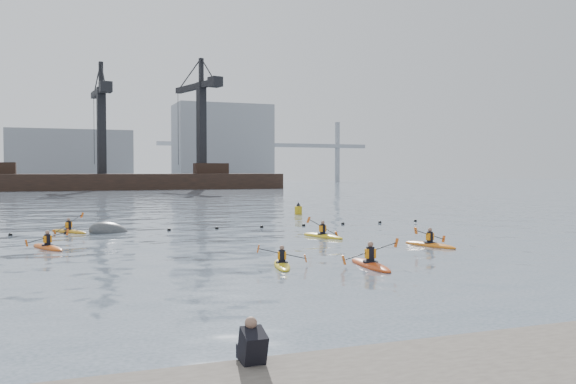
% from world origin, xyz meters
% --- Properties ---
extents(ground, '(400.00, 400.00, 0.00)m').
position_xyz_m(ground, '(0.00, 0.00, 0.00)').
color(ground, '#3A4954').
rests_on(ground, ground).
extents(float_line, '(33.24, 0.73, 0.24)m').
position_xyz_m(float_line, '(-0.50, 22.53, 0.03)').
color(float_line, black).
rests_on(float_line, ground).
extents(barge_pier, '(72.00, 19.30, 29.50)m').
position_xyz_m(barge_pier, '(-0.22, 110.00, 1.89)').
color(barge_pier, black).
rests_on(barge_pier, ground).
extents(skyline, '(141.00, 28.00, 22.00)m').
position_xyz_m(skyline, '(2.23, 150.27, 9.25)').
color(skyline, gray).
rests_on(skyline, ground).
extents(kayaker_0, '(2.35, 3.49, 1.20)m').
position_xyz_m(kayaker_0, '(2.82, 5.41, 0.11)').
color(kayaker_0, '#C33E12').
rests_on(kayaker_0, ground).
extents(kayaker_1, '(1.92, 2.94, 0.96)m').
position_xyz_m(kayaker_1, '(-0.36, 6.69, 0.09)').
color(kayaker_1, gold).
rests_on(kayaker_1, ground).
extents(kayaker_2, '(1.97, 3.08, 1.00)m').
position_xyz_m(kayaker_2, '(-8.93, 15.73, 0.09)').
color(kayaker_2, '#D25113').
rests_on(kayaker_2, ground).
extents(kayaker_3, '(2.21, 3.30, 1.30)m').
position_xyz_m(kayaker_3, '(5.40, 15.66, 0.10)').
color(kayaker_3, yellow).
rests_on(kayaker_3, ground).
extents(kayaker_4, '(2.14, 3.26, 1.11)m').
position_xyz_m(kayaker_4, '(8.66, 10.04, 0.10)').
color(kayaker_4, orange).
rests_on(kayaker_4, ground).
extents(kayaker_5, '(2.37, 2.88, 1.26)m').
position_xyz_m(kayaker_5, '(-7.84, 23.42, 0.10)').
color(kayaker_5, '#C88917').
rests_on(kayaker_5, ground).
extents(mooring_buoy, '(2.94, 2.05, 1.72)m').
position_xyz_m(mooring_buoy, '(-5.57, 22.62, 0.00)').
color(mooring_buoy, '#3B3E40').
rests_on(mooring_buoy, ground).
extents(nav_buoy, '(0.64, 0.64, 1.17)m').
position_xyz_m(nav_buoy, '(10.83, 32.86, 0.35)').
color(nav_buoy, '#C38B13').
rests_on(nav_buoy, ground).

